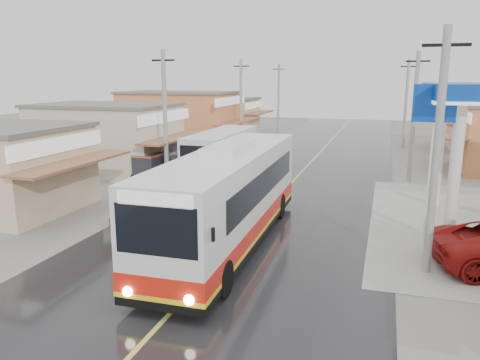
{
  "coord_description": "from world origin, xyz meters",
  "views": [
    {
      "loc": [
        5.41,
        -15.95,
        6.43
      ],
      "look_at": [
        -0.54,
        3.07,
        2.06
      ],
      "focal_mm": 35.0,
      "sensor_mm": 36.0,
      "label": 1
    }
  ],
  "objects_px": {
    "tricycle_near": "(150,166)",
    "tricycle_far": "(151,166)",
    "coach_bus": "(230,197)",
    "tyre_stack": "(165,186)",
    "second_bus": "(222,152)",
    "cyclist": "(230,181)"
  },
  "relations": [
    {
      "from": "tricycle_near",
      "to": "tricycle_far",
      "type": "distance_m",
      "value": 0.55
    },
    {
      "from": "second_bus",
      "to": "coach_bus",
      "type": "bearing_deg",
      "value": -69.37
    },
    {
      "from": "coach_bus",
      "to": "tricycle_far",
      "type": "bearing_deg",
      "value": 130.33
    },
    {
      "from": "coach_bus",
      "to": "tyre_stack",
      "type": "height_order",
      "value": "coach_bus"
    },
    {
      "from": "cyclist",
      "to": "tyre_stack",
      "type": "bearing_deg",
      "value": -148.2
    },
    {
      "from": "coach_bus",
      "to": "second_bus",
      "type": "height_order",
      "value": "coach_bus"
    },
    {
      "from": "second_bus",
      "to": "cyclist",
      "type": "bearing_deg",
      "value": -64.72
    },
    {
      "from": "tricycle_far",
      "to": "tyre_stack",
      "type": "bearing_deg",
      "value": -30.39
    },
    {
      "from": "coach_bus",
      "to": "cyclist",
      "type": "relative_size",
      "value": 6.39
    },
    {
      "from": "tyre_stack",
      "to": "tricycle_near",
      "type": "bearing_deg",
      "value": 136.07
    },
    {
      "from": "tricycle_far",
      "to": "tyre_stack",
      "type": "xyz_separation_m",
      "value": [
        2.12,
        -2.41,
        -0.66
      ]
    },
    {
      "from": "cyclist",
      "to": "tricycle_far",
      "type": "bearing_deg",
      "value": -176.13
    },
    {
      "from": "cyclist",
      "to": "second_bus",
      "type": "bearing_deg",
      "value": 134.3
    },
    {
      "from": "coach_bus",
      "to": "cyclist",
      "type": "distance_m",
      "value": 8.68
    },
    {
      "from": "coach_bus",
      "to": "cyclist",
      "type": "xyz_separation_m",
      "value": [
        -2.72,
        8.15,
        -1.26
      ]
    },
    {
      "from": "tyre_stack",
      "to": "second_bus",
      "type": "bearing_deg",
      "value": 71.33
    },
    {
      "from": "tricycle_near",
      "to": "tyre_stack",
      "type": "distance_m",
      "value": 2.83
    },
    {
      "from": "coach_bus",
      "to": "tricycle_near",
      "type": "distance_m",
      "value": 12.47
    },
    {
      "from": "coach_bus",
      "to": "tricycle_near",
      "type": "relative_size",
      "value": 5.42
    },
    {
      "from": "tricycle_near",
      "to": "tricycle_far",
      "type": "height_order",
      "value": "tricycle_near"
    },
    {
      "from": "second_bus",
      "to": "tricycle_far",
      "type": "xyz_separation_m",
      "value": [
        -3.83,
        -2.64,
        -0.68
      ]
    },
    {
      "from": "coach_bus",
      "to": "second_bus",
      "type": "bearing_deg",
      "value": 109.86
    }
  ]
}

